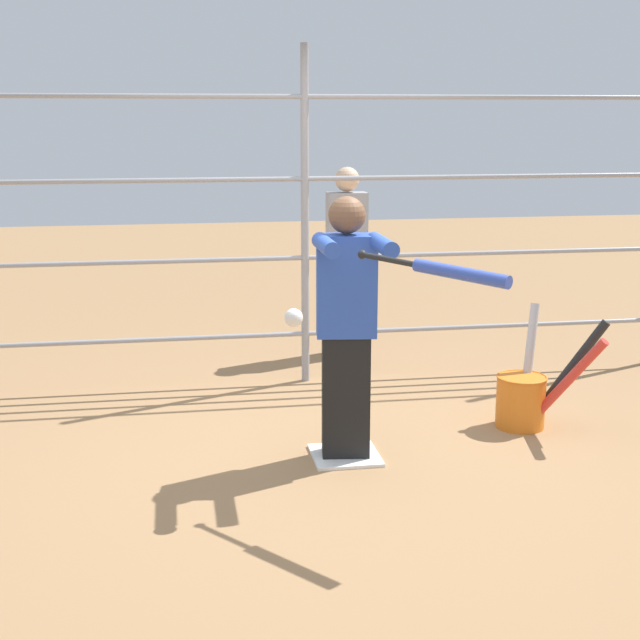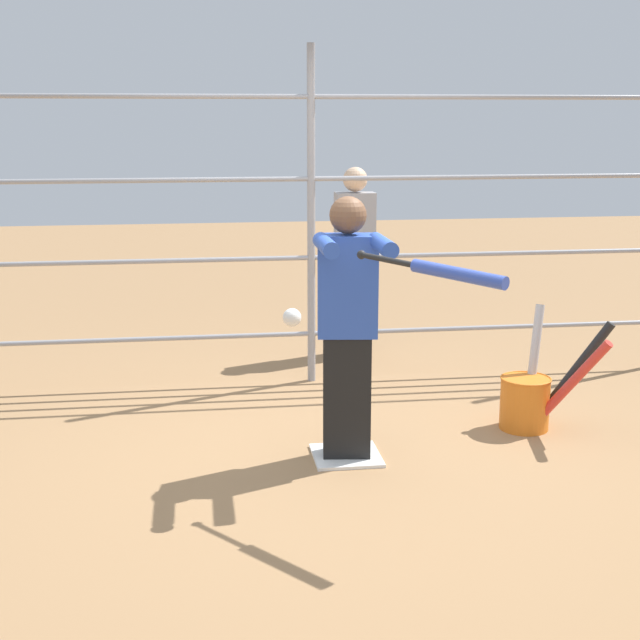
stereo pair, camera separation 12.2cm
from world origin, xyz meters
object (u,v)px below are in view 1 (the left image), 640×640
Objects in this scene: softball_in_flight at (294,318)px; bat_bucket at (527,396)px; bystander_behind_fence at (347,258)px; batter at (347,321)px; baseball_bat_swinging at (448,271)px.

softball_in_flight reaches higher than bat_bucket.
bystander_behind_fence reaches higher than softball_in_flight.
softball_in_flight is at bearing 53.41° from batter.
bat_bucket is 2.25m from bystander_behind_fence.
softball_in_flight is (0.71, -0.32, -0.28)m from baseball_bat_swinging.
bystander_behind_fence reaches higher than batter.
bystander_behind_fence is at bearing -101.14° from batter.
batter is 0.65m from softball_in_flight.
batter is 16.27× the size of softball_in_flight.
baseball_bat_swinging is 0.94× the size of bat_bucket.
baseball_bat_swinging is 1.84m from bat_bucket.
batter reaches higher than baseball_bat_swinging.
baseball_bat_swinging is 7.82× the size of softball_in_flight.
bat_bucket is at bearing -165.10° from batter.
bat_bucket is at bearing -152.79° from softball_in_flight.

